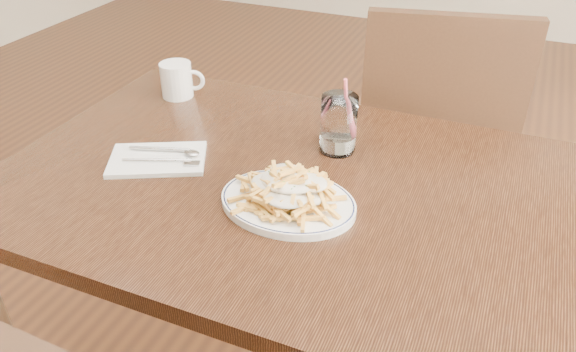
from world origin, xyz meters
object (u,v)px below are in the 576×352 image
at_px(table, 286,209).
at_px(chair_far, 433,137).
at_px(coffee_mug, 177,80).
at_px(loaded_fries, 288,185).
at_px(water_glass, 339,127).
at_px(fries_plate, 288,202).

relative_size(table, chair_far, 1.25).
distance_m(table, coffee_mug, 0.52).
relative_size(chair_far, coffee_mug, 8.40).
relative_size(loaded_fries, coffee_mug, 2.13).
bearing_deg(table, water_glass, 69.53).
distance_m(chair_far, fries_plate, 0.82).
bearing_deg(coffee_mug, fries_plate, -36.90).
bearing_deg(coffee_mug, table, -31.68).
height_order(fries_plate, loaded_fries, loaded_fries).
height_order(chair_far, fries_plate, chair_far).
bearing_deg(loaded_fries, chair_far, 78.25).
bearing_deg(water_glass, coffee_mug, 167.65).
distance_m(loaded_fries, water_glass, 0.25).
relative_size(table, water_glass, 6.76).
xyz_separation_m(table, loaded_fries, (0.04, -0.09, 0.13)).
xyz_separation_m(table, water_glass, (0.06, 0.16, 0.14)).
height_order(table, water_glass, water_glass).
height_order(chair_far, loaded_fries, chair_far).
distance_m(chair_far, coffee_mug, 0.80).
relative_size(loaded_fries, water_glass, 1.38).
height_order(fries_plate, water_glass, water_glass).
distance_m(table, chair_far, 0.72).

